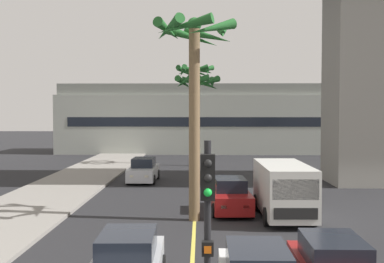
% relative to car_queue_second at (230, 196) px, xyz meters
% --- Properties ---
extents(lane_stripe_center, '(0.14, 56.00, 0.01)m').
position_rel_car_queue_second_xyz_m(lane_stripe_center, '(-1.64, 1.78, -0.72)').
color(lane_stripe_center, '#DBCC4C').
rests_on(lane_stripe_center, ground).
extents(pier_building_backdrop, '(30.79, 8.04, 7.59)m').
position_rel_car_queue_second_xyz_m(pier_building_backdrop, '(-1.64, 32.69, 3.01)').
color(pier_building_backdrop, '#ADB2A8').
rests_on(pier_building_backdrop, ground).
extents(car_queue_second, '(1.95, 4.16, 1.56)m').
position_rel_car_queue_second_xyz_m(car_queue_second, '(0.00, 0.00, 0.00)').
color(car_queue_second, maroon).
rests_on(car_queue_second, ground).
extents(car_queue_third, '(1.89, 4.13, 1.56)m').
position_rel_car_queue_second_xyz_m(car_queue_third, '(-5.16, 9.46, 0.00)').
color(car_queue_third, '#B7BABF').
rests_on(car_queue_third, ground).
extents(delivery_van, '(2.21, 5.27, 2.36)m').
position_rel_car_queue_second_xyz_m(delivery_van, '(2.25, -1.26, 0.57)').
color(delivery_van, silver).
rests_on(delivery_van, ground).
extents(traffic_light_median_near, '(0.24, 0.37, 4.20)m').
position_rel_car_queue_second_xyz_m(traffic_light_median_near, '(-1.27, -14.38, 1.99)').
color(traffic_light_median_near, black).
rests_on(traffic_light_median_near, ground).
extents(palm_tree_near_median, '(3.31, 3.33, 8.65)m').
position_rel_car_queue_second_xyz_m(palm_tree_near_median, '(-1.88, 18.88, 6.45)').
color(palm_tree_near_median, brown).
rests_on(palm_tree_near_median, ground).
extents(palm_tree_mid_median, '(3.17, 3.19, 7.16)m').
position_rel_car_queue_second_xyz_m(palm_tree_mid_median, '(-1.58, 10.32, 5.09)').
color(palm_tree_mid_median, brown).
rests_on(palm_tree_mid_median, ground).
extents(palm_tree_far_median, '(3.59, 3.65, 8.63)m').
position_rel_car_queue_second_xyz_m(palm_tree_far_median, '(-1.66, -1.84, 5.97)').
color(palm_tree_far_median, brown).
rests_on(palm_tree_far_median, ground).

